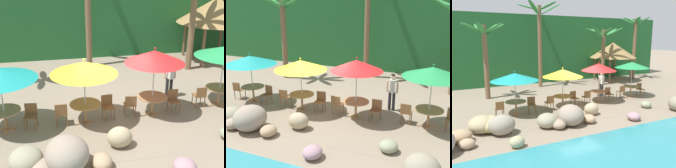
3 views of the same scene
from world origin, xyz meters
TOP-DOWN VIEW (x-y plane):
  - ground_plane at (0.00, 0.00)m, footprint 120.00×120.00m
  - terrace_deck at (0.00, 0.00)m, footprint 18.00×5.20m
  - foliage_backdrop at (0.00, 9.00)m, footprint 28.00×2.40m
  - rock_seawall at (-2.91, -2.51)m, footprint 16.18×2.97m
  - umbrella_teal at (-3.71, -0.06)m, footprint 2.46×2.46m
  - dining_table_teal at (-3.71, -0.06)m, footprint 1.10×1.10m
  - chair_teal_seaward at (-2.85, -0.09)m, footprint 0.47×0.48m
  - chair_teal_inland at (-4.56, -0.14)m, footprint 0.43×0.43m
  - umbrella_yellow at (-0.98, -0.09)m, footprint 2.29×2.29m
  - dining_table_yellow at (-0.98, -0.09)m, footprint 1.10×1.10m
  - chair_yellow_seaward at (-0.14, 0.10)m, footprint 0.47×0.47m
  - chair_yellow_inland at (-1.83, -0.17)m, footprint 0.42×0.43m
  - umbrella_red at (1.54, 0.03)m, footprint 2.15×2.15m
  - dining_table_red at (1.54, 0.03)m, footprint 1.10×1.10m
  - chair_red_seaward at (2.39, 0.09)m, footprint 0.43×0.44m
  - chair_red_inland at (0.68, -0.00)m, footprint 0.45×0.46m
  - umbrella_green at (4.43, 0.30)m, footprint 2.27×2.27m
  - dining_table_green at (4.43, 0.30)m, footprint 1.10×1.10m
  - chair_green_inland at (3.58, 0.25)m, footprint 0.44×0.45m
  - palm_tree_nearest at (-4.56, 4.08)m, footprint 2.79×2.74m
  - palm_tree_second at (-0.00, 6.22)m, footprint 3.45×3.55m
  - waiter_in_white at (2.74, 1.40)m, footprint 0.52×0.38m

SIDE VIEW (x-z plane):
  - ground_plane at x=0.00m, z-range 0.00..0.00m
  - terrace_deck at x=0.00m, z-range 0.00..0.01m
  - rock_seawall at x=-2.91m, z-range -0.11..0.86m
  - chair_teal_seaward at x=-2.85m, z-range 0.08..0.95m
  - chair_teal_inland at x=-4.56m, z-range 0.08..0.95m
  - chair_yellow_seaward at x=-0.14m, z-range 0.08..0.95m
  - chair_yellow_inland at x=-1.83m, z-range 0.08..0.95m
  - chair_red_seaward at x=2.39m, z-range 0.08..0.95m
  - chair_red_inland at x=0.68m, z-range 0.08..0.95m
  - chair_green_inland at x=3.58m, z-range 0.08..0.95m
  - dining_table_teal at x=-3.71m, z-range 0.24..0.98m
  - dining_table_yellow at x=-0.98m, z-range 0.24..0.98m
  - dining_table_red at x=1.54m, z-range 0.24..0.98m
  - dining_table_green at x=4.43m, z-range 0.24..0.98m
  - waiter_in_white at x=2.74m, z-range 0.14..1.84m
  - umbrella_teal at x=-3.71m, z-range 0.86..3.22m
  - umbrella_yellow at x=-0.98m, z-range 0.87..3.25m
  - umbrella_green at x=4.43m, z-range 0.95..3.49m
  - umbrella_red at x=1.54m, z-range 0.96..3.56m
  - foliage_backdrop at x=0.00m, z-range 0.00..6.00m
  - palm_tree_nearest at x=-4.56m, z-range 0.95..5.94m
  - palm_tree_second at x=0.00m, z-range 1.03..7.83m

